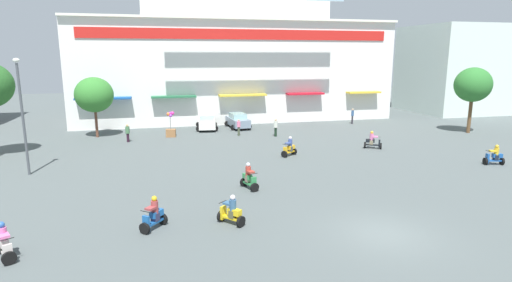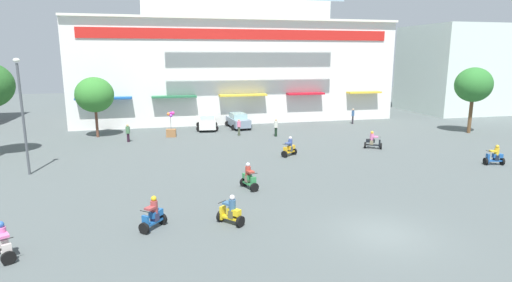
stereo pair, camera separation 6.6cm
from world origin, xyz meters
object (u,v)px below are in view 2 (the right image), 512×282
plaza_tree_1 (474,85)px  balloon_vendor_cart (171,128)px  scooter_rider_4 (4,244)px  pedestrian_2 (128,132)px  scooter_rider_3 (290,148)px  streetlamp_near (22,109)px  pedestrian_1 (353,115)px  scooter_rider_7 (153,216)px  parked_car_0 (207,122)px  scooter_rider_5 (495,157)px  scooter_rider_6 (231,212)px  scooter_rider_1 (249,178)px  pedestrian_0 (239,126)px  plaza_tree_2 (95,95)px  scooter_rider_0 (373,141)px  pedestrian_3 (276,126)px  parked_car_1 (238,121)px

plaza_tree_1 → balloon_vendor_cart: plaza_tree_1 is taller
scooter_rider_4 → balloon_vendor_cart: size_ratio=0.60×
scooter_rider_4 → pedestrian_2: bearing=81.3°
scooter_rider_3 → plaza_tree_1: bearing=13.7°
streetlamp_near → pedestrian_1: bearing=24.5°
scooter_rider_3 → scooter_rider_7: (-10.21, -11.60, 0.00)m
parked_car_0 → pedestrian_1: bearing=-1.4°
scooter_rider_4 → pedestrian_2: 21.78m
scooter_rider_5 → scooter_rider_6: scooter_rider_5 is taller
pedestrian_2 → scooter_rider_3: bearing=-34.0°
pedestrian_1 → streetlamp_near: streetlamp_near is taller
scooter_rider_5 → balloon_vendor_cart: (-22.00, 15.88, 0.26)m
balloon_vendor_cart → scooter_rider_7: bearing=-94.2°
pedestrian_1 → pedestrian_2: size_ratio=1.08×
scooter_rider_1 → scooter_rider_6: 5.18m
scooter_rider_7 → balloon_vendor_cart: size_ratio=0.62×
scooter_rider_5 → pedestrian_0: pedestrian_0 is taller
pedestrian_1 → plaza_tree_1: bearing=-41.6°
pedestrian_1 → balloon_vendor_cart: 20.61m
pedestrian_1 → parked_car_0: bearing=178.6°
pedestrian_2 → plaza_tree_2: bearing=134.6°
scooter_rider_5 → streetlamp_near: streetlamp_near is taller
scooter_rider_4 → scooter_rider_6: size_ratio=1.03×
scooter_rider_3 → balloon_vendor_cart: bearing=131.1°
plaza_tree_1 → plaza_tree_2: size_ratio=1.15×
scooter_rider_4 → scooter_rider_6: bearing=7.5°
parked_car_0 → pedestrian_0: bearing=-58.6°
plaza_tree_2 → balloon_vendor_cart: size_ratio=2.32×
scooter_rider_1 → streetlamp_near: size_ratio=0.21×
balloon_vendor_cart → plaza_tree_1: bearing=-9.5°
plaza_tree_2 → scooter_rider_3: size_ratio=3.71×
plaza_tree_1 → streetlamp_near: streetlamp_near is taller
scooter_rider_6 → scooter_rider_4: bearing=-172.5°
parked_car_0 → scooter_rider_1: size_ratio=2.79×
scooter_rider_0 → pedestrian_1: 12.74m
scooter_rider_6 → scooter_rider_7: (-3.47, 0.31, 0.03)m
pedestrian_0 → pedestrian_3: bearing=-19.6°
pedestrian_1 → balloon_vendor_cart: (-20.40, -2.93, -0.16)m
scooter_rider_3 → balloon_vendor_cart: size_ratio=0.62×
scooter_rider_4 → streetlamp_near: size_ratio=0.20×
plaza_tree_2 → scooter_rider_1: 21.68m
scooter_rider_0 → streetlamp_near: size_ratio=0.20×
scooter_rider_4 → scooter_rider_3: bearing=39.7°
plaza_tree_1 → scooter_rider_5: 13.80m
parked_car_1 → scooter_rider_1: size_ratio=2.75×
streetlamp_near → balloon_vendor_cart: size_ratio=3.06×
plaza_tree_1 → pedestrian_3: plaza_tree_1 is taller
parked_car_0 → balloon_vendor_cart: size_ratio=1.79×
pedestrian_0 → pedestrian_2: 10.31m
parked_car_1 → scooter_rider_1: bearing=-99.4°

